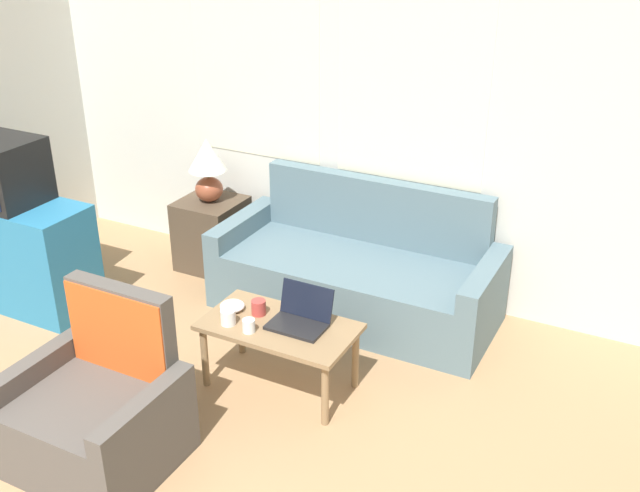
# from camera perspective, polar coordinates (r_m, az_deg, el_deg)

# --- Properties ---
(wall_back) EXTENTS (6.01, 0.06, 2.60)m
(wall_back) POSITION_cam_1_polar(r_m,az_deg,el_deg) (5.55, 1.51, 9.98)
(wall_back) COLOR silver
(wall_back) RESTS_ON ground_plane
(couch) EXTENTS (2.02, 0.84, 0.92)m
(couch) POSITION_cam_1_polar(r_m,az_deg,el_deg) (5.42, 2.95, -2.21)
(couch) COLOR slate
(couch) RESTS_ON ground_plane
(armchair) EXTENTS (0.85, 0.71, 0.92)m
(armchair) POSITION_cam_1_polar(r_m,az_deg,el_deg) (4.26, -16.47, -12.11)
(armchair) COLOR #514C47
(armchair) RESTS_ON ground_plane
(tv_dresser) EXTENTS (1.15, 0.51, 0.80)m
(tv_dresser) POSITION_cam_1_polar(r_m,az_deg,el_deg) (5.88, -21.98, -0.48)
(tv_dresser) COLOR teal
(tv_dresser) RESTS_ON ground_plane
(television) EXTENTS (0.50, 0.47, 0.46)m
(television) POSITION_cam_1_polar(r_m,az_deg,el_deg) (5.66, -23.03, 5.24)
(television) COLOR black
(television) RESTS_ON tv_dresser
(side_table) EXTENTS (0.48, 0.48, 0.57)m
(side_table) POSITION_cam_1_polar(r_m,az_deg,el_deg) (6.10, -8.22, 0.95)
(side_table) COLOR #4C3D2D
(side_table) RESTS_ON ground_plane
(table_lamp) EXTENTS (0.30, 0.30, 0.51)m
(table_lamp) POSITION_cam_1_polar(r_m,az_deg,el_deg) (5.88, -8.57, 6.12)
(table_lamp) COLOR brown
(table_lamp) RESTS_ON side_table
(coffee_table) EXTENTS (0.93, 0.51, 0.44)m
(coffee_table) POSITION_cam_1_polar(r_m,az_deg,el_deg) (4.54, -3.12, -6.59)
(coffee_table) COLOR #8E704C
(coffee_table) RESTS_ON ground_plane
(laptop) EXTENTS (0.34, 0.27, 0.22)m
(laptop) POSITION_cam_1_polar(r_m,az_deg,el_deg) (4.48, -1.50, -5.42)
(laptop) COLOR black
(laptop) RESTS_ON coffee_table
(cup_navy) EXTENTS (0.08, 0.08, 0.08)m
(cup_navy) POSITION_cam_1_polar(r_m,az_deg,el_deg) (4.44, -5.45, -6.06)
(cup_navy) COLOR white
(cup_navy) RESTS_ON coffee_table
(cup_yellow) EXTENTS (0.09, 0.09, 0.09)m
(cup_yellow) POSITION_cam_1_polar(r_m,az_deg,el_deg) (4.60, -4.70, -4.68)
(cup_yellow) COLOR #B23D38
(cup_yellow) RESTS_ON coffee_table
(cup_white) EXTENTS (0.09, 0.09, 0.09)m
(cup_white) POSITION_cam_1_polar(r_m,az_deg,el_deg) (4.52, -7.01, -5.40)
(cup_white) COLOR white
(cup_white) RESTS_ON coffee_table
(snack_bowl) EXTENTS (0.15, 0.15, 0.05)m
(snack_bowl) POSITION_cam_1_polar(r_m,az_deg,el_deg) (4.67, -6.67, -4.56)
(snack_bowl) COLOR white
(snack_bowl) RESTS_ON coffee_table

